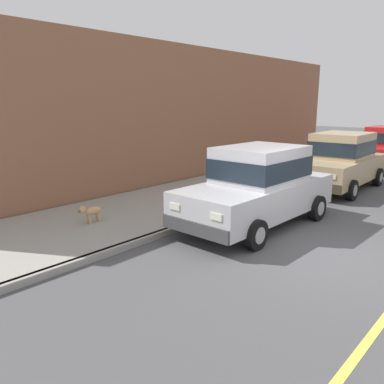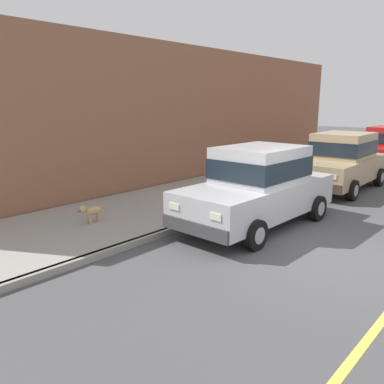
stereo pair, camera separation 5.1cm
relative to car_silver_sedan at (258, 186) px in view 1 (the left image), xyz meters
The scene contains 7 objects.
ground_plane 2.41m from the car_silver_sedan, 19.65° to the right, with size 80.00×80.00×0.00m, color #4C4C4F.
curb 1.63m from the car_silver_sedan, 146.63° to the right, with size 0.16×64.00×0.14m, color gray.
sidewalk 3.15m from the car_silver_sedan, 165.79° to the right, with size 3.60×64.00×0.14m, color #99968E.
car_silver_sedan is the anchor object (origin of this frame).
car_tan_sedan 5.42m from the car_silver_sedan, 91.04° to the left, with size 2.12×4.64×1.92m.
dog_tan 4.05m from the car_silver_sedan, 134.56° to the right, with size 0.21×0.75×0.49m.
building_facade 6.42m from the car_silver_sedan, 143.55° to the left, with size 0.50×20.00×4.91m, color #8C5B42.
Camera 1 is at (2.86, -7.28, 2.96)m, focal length 36.90 mm.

